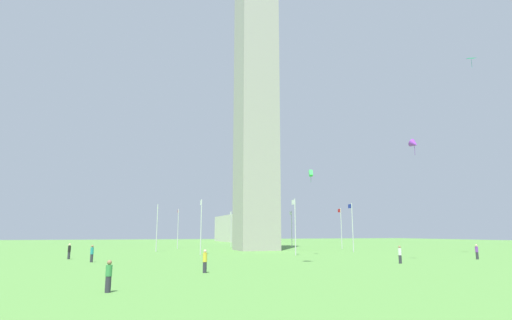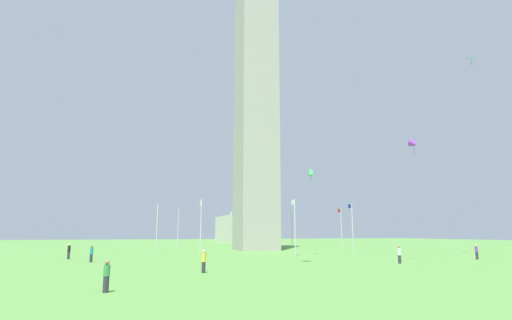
{
  "view_description": "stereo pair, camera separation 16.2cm",
  "coord_description": "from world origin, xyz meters",
  "px_view_note": "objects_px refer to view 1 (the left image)",
  "views": [
    {
      "loc": [
        -67.68,
        22.46,
        2.97
      ],
      "look_at": [
        0.0,
        0.0,
        15.93
      ],
      "focal_mm": 28.19,
      "sensor_mm": 36.0,
      "label": 1
    },
    {
      "loc": [
        -67.74,
        22.3,
        2.97
      ],
      "look_at": [
        0.0,
        0.0,
        15.93
      ],
      "focal_mm": 28.19,
      "sensor_mm": 36.0,
      "label": 2
    }
  ],
  "objects_px": {
    "person_green_shirt": "(109,276)",
    "person_purple_shirt": "(477,252)",
    "flagpole_nw": "(292,227)",
    "person_teal_shirt": "(92,254)",
    "flagpole_s": "(295,224)",
    "flagpole_e": "(157,225)",
    "kite_purple_delta": "(414,144)",
    "flagpole_ne": "(178,227)",
    "flagpole_sw": "(352,225)",
    "flagpole_se": "(201,224)",
    "flagpole_n": "(231,227)",
    "obelisk_monument": "(256,82)",
    "kite_green_box": "(311,173)",
    "person_white_shirt": "(400,255)",
    "flagpole_w": "(341,226)",
    "person_yellow_shirt": "(205,261)",
    "person_black_shirt": "(69,251)",
    "distant_building": "(243,229)",
    "kite_cyan_diamond": "(471,59)"
  },
  "relations": [
    {
      "from": "flagpole_w",
      "to": "kite_purple_delta",
      "type": "relative_size",
      "value": 4.06
    },
    {
      "from": "person_yellow_shirt",
      "to": "obelisk_monument",
      "type": "bearing_deg",
      "value": -28.45
    },
    {
      "from": "flagpole_nw",
      "to": "person_teal_shirt",
      "type": "relative_size",
      "value": 4.4
    },
    {
      "from": "flagpole_n",
      "to": "person_black_shirt",
      "type": "relative_size",
      "value": 4.34
    },
    {
      "from": "person_yellow_shirt",
      "to": "person_purple_shirt",
      "type": "bearing_deg",
      "value": -84.59
    },
    {
      "from": "flagpole_e",
      "to": "flagpole_nw",
      "type": "relative_size",
      "value": 1.0
    },
    {
      "from": "flagpole_nw",
      "to": "distant_building",
      "type": "xyz_separation_m",
      "value": [
        56.42,
        -5.88,
        0.23
      ]
    },
    {
      "from": "flagpole_s",
      "to": "flagpole_nw",
      "type": "xyz_separation_m",
      "value": [
        28.91,
        -11.97,
        0.0
      ]
    },
    {
      "from": "person_white_shirt",
      "to": "kite_purple_delta",
      "type": "distance_m",
      "value": 12.66
    },
    {
      "from": "person_black_shirt",
      "to": "person_teal_shirt",
      "type": "relative_size",
      "value": 1.01
    },
    {
      "from": "flagpole_w",
      "to": "person_white_shirt",
      "type": "distance_m",
      "value": 36.24
    },
    {
      "from": "flagpole_w",
      "to": "kite_purple_delta",
      "type": "bearing_deg",
      "value": 164.33
    },
    {
      "from": "flagpole_ne",
      "to": "person_white_shirt",
      "type": "relative_size",
      "value": 4.45
    },
    {
      "from": "flagpole_nw",
      "to": "distant_building",
      "type": "height_order",
      "value": "distant_building"
    },
    {
      "from": "person_purple_shirt",
      "to": "obelisk_monument",
      "type": "bearing_deg",
      "value": 13.7
    },
    {
      "from": "person_teal_shirt",
      "to": "kite_green_box",
      "type": "bearing_deg",
      "value": -5.99
    },
    {
      "from": "person_teal_shirt",
      "to": "person_white_shirt",
      "type": "bearing_deg",
      "value": -35.86
    },
    {
      "from": "flagpole_se",
      "to": "flagpole_ne",
      "type": "bearing_deg",
      "value": -0.0
    },
    {
      "from": "flagpole_w",
      "to": "person_teal_shirt",
      "type": "bearing_deg",
      "value": 117.82
    },
    {
      "from": "flagpole_e",
      "to": "distant_building",
      "type": "relative_size",
      "value": 0.29
    },
    {
      "from": "person_teal_shirt",
      "to": "kite_green_box",
      "type": "xyz_separation_m",
      "value": [
        3.99,
        -27.08,
        10.2
      ]
    },
    {
      "from": "person_purple_shirt",
      "to": "flagpole_ne",
      "type": "bearing_deg",
      "value": 19.31
    },
    {
      "from": "flagpole_s",
      "to": "person_black_shirt",
      "type": "xyz_separation_m",
      "value": [
        0.79,
        27.97,
        -3.32
      ]
    },
    {
      "from": "flagpole_sw",
      "to": "flagpole_nw",
      "type": "height_order",
      "value": "same"
    },
    {
      "from": "flagpole_s",
      "to": "flagpole_nw",
      "type": "relative_size",
      "value": 1.0
    },
    {
      "from": "kite_purple_delta",
      "to": "person_purple_shirt",
      "type": "bearing_deg",
      "value": -84.53
    },
    {
      "from": "person_green_shirt",
      "to": "flagpole_nw",
      "type": "bearing_deg",
      "value": 20.44
    },
    {
      "from": "flagpole_n",
      "to": "person_green_shirt",
      "type": "xyz_separation_m",
      "value": [
        -62.3,
        22.92,
        -3.4
      ]
    },
    {
      "from": "flagpole_e",
      "to": "kite_purple_delta",
      "type": "distance_m",
      "value": 41.39
    },
    {
      "from": "kite_purple_delta",
      "to": "kite_cyan_diamond",
      "type": "height_order",
      "value": "kite_cyan_diamond"
    },
    {
      "from": "flagpole_e",
      "to": "flagpole_w",
      "type": "height_order",
      "value": "same"
    },
    {
      "from": "obelisk_monument",
      "to": "person_yellow_shirt",
      "type": "bearing_deg",
      "value": 156.13
    },
    {
      "from": "person_purple_shirt",
      "to": "kite_cyan_diamond",
      "type": "xyz_separation_m",
      "value": [
        4.42,
        -7.01,
        26.43
      ]
    },
    {
      "from": "obelisk_monument",
      "to": "person_green_shirt",
      "type": "relative_size",
      "value": 38.42
    },
    {
      "from": "person_green_shirt",
      "to": "person_purple_shirt",
      "type": "bearing_deg",
      "value": -18.29
    },
    {
      "from": "obelisk_monument",
      "to": "flagpole_nw",
      "type": "height_order",
      "value": "obelisk_monument"
    },
    {
      "from": "flagpole_s",
      "to": "person_purple_shirt",
      "type": "bearing_deg",
      "value": -131.15
    },
    {
      "from": "obelisk_monument",
      "to": "flagpole_se",
      "type": "relative_size",
      "value": 8.08
    },
    {
      "from": "flagpole_s",
      "to": "kite_purple_delta",
      "type": "relative_size",
      "value": 4.06
    },
    {
      "from": "flagpole_ne",
      "to": "flagpole_sw",
      "type": "distance_m",
      "value": 33.87
    },
    {
      "from": "flagpole_nw",
      "to": "person_black_shirt",
      "type": "relative_size",
      "value": 4.34
    },
    {
      "from": "flagpole_sw",
      "to": "person_teal_shirt",
      "type": "relative_size",
      "value": 4.4
    },
    {
      "from": "flagpole_e",
      "to": "person_teal_shirt",
      "type": "xyz_separation_m",
      "value": [
        -22.21,
        8.23,
        -3.33
      ]
    },
    {
      "from": "person_yellow_shirt",
      "to": "person_purple_shirt",
      "type": "relative_size",
      "value": 1.03
    },
    {
      "from": "flagpole_n",
      "to": "flagpole_e",
      "type": "distance_m",
      "value": 23.95
    },
    {
      "from": "kite_cyan_diamond",
      "to": "kite_purple_delta",
      "type": "bearing_deg",
      "value": 108.82
    },
    {
      "from": "kite_green_box",
      "to": "flagpole_nw",
      "type": "bearing_deg",
      "value": -18.41
    },
    {
      "from": "person_teal_shirt",
      "to": "kite_green_box",
      "type": "distance_m",
      "value": 29.22
    },
    {
      "from": "flagpole_se",
      "to": "flagpole_sw",
      "type": "bearing_deg",
      "value": -90.0
    },
    {
      "from": "person_white_shirt",
      "to": "kite_purple_delta",
      "type": "height_order",
      "value": "kite_purple_delta"
    }
  ]
}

